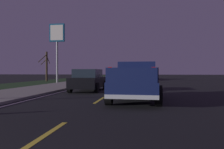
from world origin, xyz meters
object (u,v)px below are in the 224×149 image
object	(u,v)px
pickup_truck	(136,81)
bare_tree_far	(46,66)
sedan_silver	(119,75)
gas_price_sign	(57,38)
sedan_white	(142,75)
sedan_black	(89,80)
sedan_tan	(122,75)

from	to	relation	value
pickup_truck	bare_tree_far	world-z (taller)	bare_tree_far
sedan_silver	bare_tree_far	distance (m)	10.67
gas_price_sign	sedan_white	bearing A→B (deg)	-38.80
sedan_white	gas_price_sign	bearing A→B (deg)	141.20
pickup_truck	sedan_black	world-z (taller)	pickup_truck
pickup_truck	sedan_white	xyz separation A→B (m)	(27.92, -0.13, -0.13)
sedan_black	bare_tree_far	xyz separation A→B (m)	(14.47, 9.76, 1.43)
pickup_truck	gas_price_sign	bearing A→B (deg)	34.12
sedan_tan	sedan_black	distance (m)	25.59
sedan_black	gas_price_sign	world-z (taller)	gas_price_sign
sedan_black	bare_tree_far	world-z (taller)	bare_tree_far
sedan_silver	sedan_black	world-z (taller)	same
sedan_tan	pickup_truck	bearing A→B (deg)	-173.11
sedan_silver	gas_price_sign	xyz separation A→B (m)	(-7.11, 6.93, 4.69)
sedan_black	gas_price_sign	bearing A→B (deg)	31.73
sedan_tan	gas_price_sign	xyz separation A→B (m)	(-14.74, 6.61, 4.69)
sedan_silver	sedan_black	distance (m)	17.97
sedan_silver	gas_price_sign	size ratio (longest dim) A/B	0.61
sedan_white	sedan_silver	bearing A→B (deg)	149.29
gas_price_sign	sedan_silver	bearing A→B (deg)	-44.24
gas_price_sign	bare_tree_far	size ratio (longest dim) A/B	1.74
sedan_black	gas_price_sign	distance (m)	13.59
sedan_silver	sedan_black	bearing A→B (deg)	179.31
sedan_black	bare_tree_far	bearing A→B (deg)	33.99
pickup_truck	sedan_tan	bearing A→B (deg)	6.89
sedan_white	sedan_tan	size ratio (longest dim) A/B	1.00
sedan_silver	sedan_white	bearing A→B (deg)	-30.71
sedan_black	gas_price_sign	size ratio (longest dim) A/B	0.61
pickup_truck	sedan_black	size ratio (longest dim) A/B	1.24
sedan_white	bare_tree_far	xyz separation A→B (m)	(-9.24, 13.39, 1.43)
gas_price_sign	bare_tree_far	distance (m)	5.74
sedan_white	sedan_silver	distance (m)	6.68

